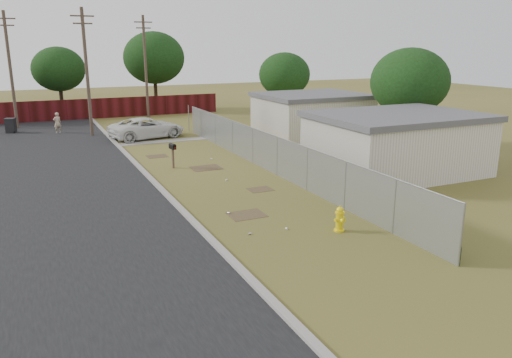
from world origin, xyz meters
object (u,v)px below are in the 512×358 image
fire_hydrant (340,219)px  trash_bin (11,125)px  mailbox (173,149)px  pedestrian (57,123)px  pickup_truck (147,128)px

fire_hydrant → trash_bin: (-10.94, 27.80, 0.12)m
mailbox → trash_bin: 18.01m
pedestrian → trash_bin: pedestrian is taller
mailbox → pedestrian: pedestrian is taller
pedestrian → mailbox: bearing=90.5°
pedestrian → fire_hydrant: bearing=88.2°
pickup_truck → trash_bin: 11.05m
pedestrian → trash_bin: bearing=-44.5°
mailbox → pickup_truck: pickup_truck is taller
pedestrian → trash_bin: (-3.22, 1.60, -0.21)m
fire_hydrant → pedestrian: (-7.71, 26.21, 0.33)m
mailbox → pickup_truck: size_ratio=0.26×
pickup_truck → trash_bin: pickup_truck is taller
pickup_truck → pedestrian: size_ratio=3.42×
fire_hydrant → trash_bin: size_ratio=0.86×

